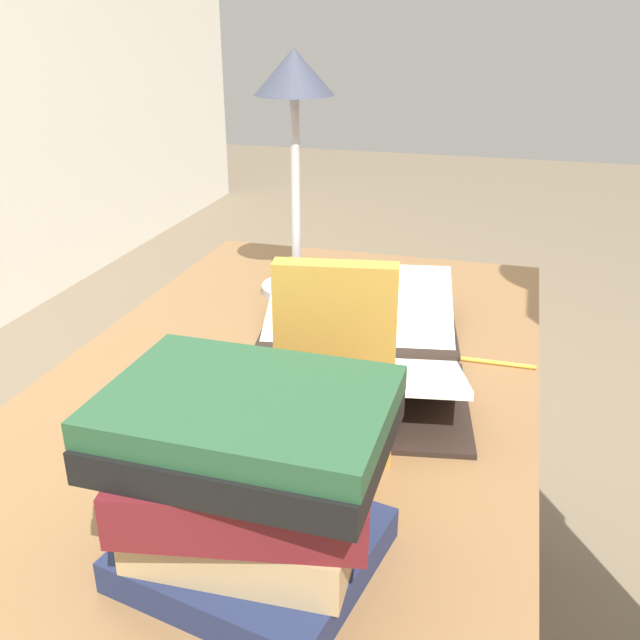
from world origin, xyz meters
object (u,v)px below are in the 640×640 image
open_book (356,346)px  pencil (486,362)px  book_stack_tall (251,479)px  coffee_mug (302,421)px  book_standing_upright (335,367)px  reading_lamp (294,114)px

open_book → pencil: 0.22m
open_book → pencil: size_ratio=3.80×
open_book → book_stack_tall: 0.50m
open_book → coffee_mug: size_ratio=5.65×
book_standing_upright → reading_lamp: 0.64m
coffee_mug → pencil: size_ratio=0.67×
book_stack_tall → reading_lamp: bearing=14.2°
book_stack_tall → book_standing_upright: book_standing_upright is taller
book_standing_upright → coffee_mug: (0.00, 0.04, -0.09)m
book_standing_upright → pencil: bearing=-36.7°
book_stack_tall → pencil: 0.58m
book_standing_upright → book_stack_tall: bearing=162.1°
book_standing_upright → coffee_mug: size_ratio=2.53×
book_standing_upright → reading_lamp: size_ratio=0.57×
book_stack_tall → coffee_mug: bearing=3.3°
open_book → pencil: open_book is taller
reading_lamp → coffee_mug: size_ratio=4.47×
book_stack_tall → open_book: bearing=0.8°
reading_lamp → pencil: reading_lamp is taller
book_stack_tall → book_standing_upright: size_ratio=1.02×
open_book → reading_lamp: (0.27, 0.19, 0.33)m
pencil → book_stack_tall: bearing=159.1°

